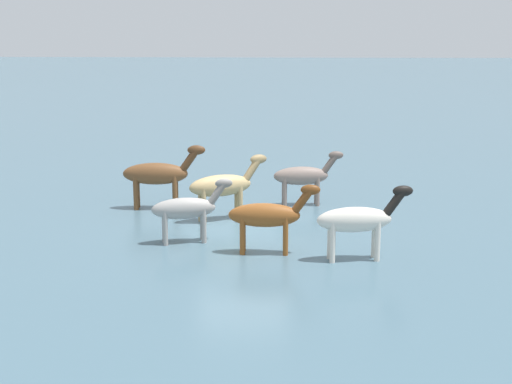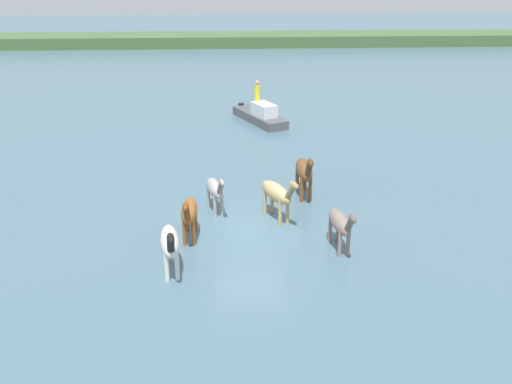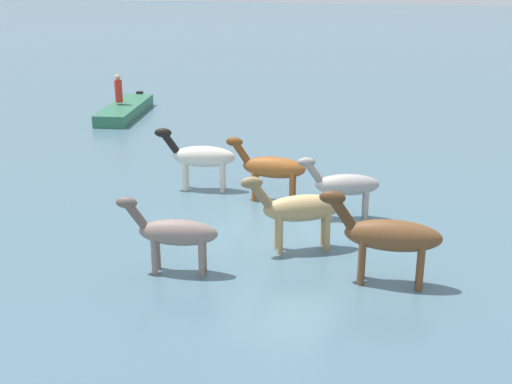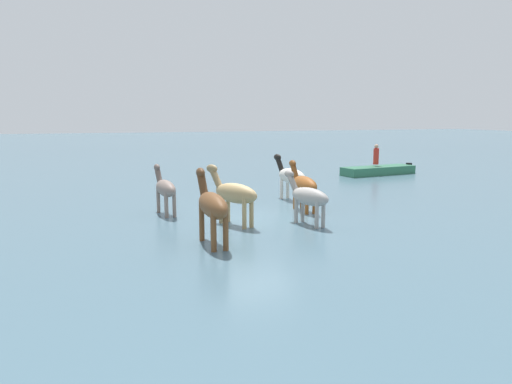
% 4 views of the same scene
% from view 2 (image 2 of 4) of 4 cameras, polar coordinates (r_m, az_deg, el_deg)
% --- Properties ---
extents(ground_plane, '(171.37, 171.37, 0.00)m').
position_cam_2_polar(ground_plane, '(19.50, -0.58, -3.68)').
color(ground_plane, '#476675').
extents(distant_shoreline, '(154.24, 6.00, 2.40)m').
position_cam_2_polar(distant_shoreline, '(64.33, -2.51, 14.91)').
color(distant_shoreline, '#415F34').
rests_on(distant_shoreline, ground_plane).
extents(horse_mid_herd, '(0.55, 2.28, 1.78)m').
position_cam_2_polar(horse_mid_herd, '(18.45, -6.91, -2.08)').
color(horse_mid_herd, brown).
rests_on(horse_mid_herd, ground_plane).
extents(horse_chestnut_trailing, '(0.90, 2.15, 1.67)m').
position_cam_2_polar(horse_chestnut_trailing, '(20.38, -4.23, 0.30)').
color(horse_chestnut_trailing, '#9E9993').
rests_on(horse_chestnut_trailing, ground_plane).
extents(horse_lead, '(0.71, 2.21, 1.70)m').
position_cam_2_polar(horse_lead, '(17.86, 8.72, -3.21)').
color(horse_lead, gray).
rests_on(horse_lead, ground_plane).
extents(horse_dark_mare, '(1.33, 2.33, 1.86)m').
position_cam_2_polar(horse_dark_mare, '(19.69, 2.22, -0.14)').
color(horse_dark_mare, tan).
rests_on(horse_dark_mare, ground_plane).
extents(horse_gray_outer, '(0.80, 2.37, 1.83)m').
position_cam_2_polar(horse_gray_outer, '(16.52, -8.87, -5.18)').
color(horse_gray_outer, silver).
rests_on(horse_gray_outer, ground_plane).
extents(horse_rear_stallion, '(0.64, 2.54, 1.98)m').
position_cam_2_polar(horse_rear_stallion, '(21.73, 5.01, 2.21)').
color(horse_rear_stallion, brown).
rests_on(horse_rear_stallion, ground_plane).
extents(boat_dinghy_port, '(3.08, 4.69, 1.34)m').
position_cam_2_polar(boat_dinghy_port, '(32.46, 0.44, 7.77)').
color(boat_dinghy_port, '#4C4C51').
rests_on(boat_dinghy_port, ground_plane).
extents(person_helmsman_aft, '(0.32, 0.32, 1.19)m').
position_cam_2_polar(person_helmsman_aft, '(32.34, 0.13, 10.31)').
color(person_helmsman_aft, yellow).
rests_on(person_helmsman_aft, boat_dinghy_port).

